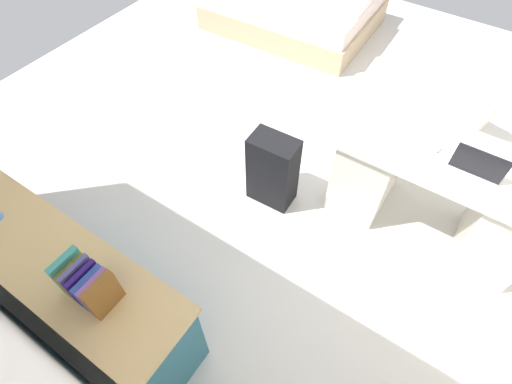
{
  "coord_description": "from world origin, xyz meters",
  "views": [
    {
      "loc": [
        -1.19,
        2.44,
        2.64
      ],
      "look_at": [
        -0.31,
        1.13,
        0.6
      ],
      "focal_mm": 27.74,
      "sensor_mm": 36.0,
      "label": 1
    }
  ],
  "objects_px": {
    "desk": "(434,190)",
    "bed": "(295,6)",
    "office_chair": "(456,114)",
    "credenza": "(69,283)",
    "laptop": "(478,164)",
    "computer_mouse": "(436,147)",
    "suitcase_black": "(273,171)"
  },
  "relations": [
    {
      "from": "desk",
      "to": "office_chair",
      "type": "xyz_separation_m",
      "value": [
        0.11,
        -0.88,
        0.03
      ]
    },
    {
      "from": "computer_mouse",
      "to": "laptop",
      "type": "bearing_deg",
      "value": 170.98
    },
    {
      "from": "desk",
      "to": "bed",
      "type": "distance_m",
      "value": 3.07
    },
    {
      "from": "suitcase_black",
      "to": "computer_mouse",
      "type": "height_order",
      "value": "computer_mouse"
    },
    {
      "from": "bed",
      "to": "computer_mouse",
      "type": "bearing_deg",
      "value": 137.64
    },
    {
      "from": "credenza",
      "to": "suitcase_black",
      "type": "relative_size",
      "value": 2.79
    },
    {
      "from": "office_chair",
      "to": "credenza",
      "type": "relative_size",
      "value": 0.52
    },
    {
      "from": "desk",
      "to": "laptop",
      "type": "distance_m",
      "value": 0.43
    },
    {
      "from": "office_chair",
      "to": "credenza",
      "type": "height_order",
      "value": "office_chair"
    },
    {
      "from": "desk",
      "to": "bed",
      "type": "bearing_deg",
      "value": -40.84
    },
    {
      "from": "laptop",
      "to": "computer_mouse",
      "type": "xyz_separation_m",
      "value": [
        0.26,
        -0.04,
        -0.03
      ]
    },
    {
      "from": "suitcase_black",
      "to": "laptop",
      "type": "height_order",
      "value": "laptop"
    },
    {
      "from": "bed",
      "to": "suitcase_black",
      "type": "height_order",
      "value": "suitcase_black"
    },
    {
      "from": "desk",
      "to": "bed",
      "type": "relative_size",
      "value": 0.74
    },
    {
      "from": "desk",
      "to": "computer_mouse",
      "type": "xyz_separation_m",
      "value": [
        0.12,
        -0.0,
        0.37
      ]
    },
    {
      "from": "laptop",
      "to": "office_chair",
      "type": "bearing_deg",
      "value": -74.77
    },
    {
      "from": "bed",
      "to": "laptop",
      "type": "height_order",
      "value": "laptop"
    },
    {
      "from": "credenza",
      "to": "suitcase_black",
      "type": "distance_m",
      "value": 1.6
    },
    {
      "from": "desk",
      "to": "laptop",
      "type": "bearing_deg",
      "value": 164.27
    },
    {
      "from": "credenza",
      "to": "computer_mouse",
      "type": "relative_size",
      "value": 18.0
    },
    {
      "from": "office_chair",
      "to": "bed",
      "type": "distance_m",
      "value": 2.48
    },
    {
      "from": "office_chair",
      "to": "computer_mouse",
      "type": "relative_size",
      "value": 9.4
    },
    {
      "from": "credenza",
      "to": "computer_mouse",
      "type": "bearing_deg",
      "value": -128.0
    },
    {
      "from": "suitcase_black",
      "to": "credenza",
      "type": "bearing_deg",
      "value": 67.81
    },
    {
      "from": "credenza",
      "to": "suitcase_black",
      "type": "xyz_separation_m",
      "value": [
        -0.54,
        -1.51,
        -0.05
      ]
    },
    {
      "from": "computer_mouse",
      "to": "office_chair",
      "type": "bearing_deg",
      "value": -90.98
    },
    {
      "from": "bed",
      "to": "laptop",
      "type": "xyz_separation_m",
      "value": [
        -2.46,
        2.04,
        0.56
      ]
    },
    {
      "from": "computer_mouse",
      "to": "suitcase_black",
      "type": "bearing_deg",
      "value": 23.69
    },
    {
      "from": "credenza",
      "to": "laptop",
      "type": "bearing_deg",
      "value": -133.06
    },
    {
      "from": "credenza",
      "to": "laptop",
      "type": "distance_m",
      "value": 2.64
    },
    {
      "from": "office_chair",
      "to": "suitcase_black",
      "type": "relative_size",
      "value": 1.46
    },
    {
      "from": "office_chair",
      "to": "suitcase_black",
      "type": "bearing_deg",
      "value": 53.01
    }
  ]
}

